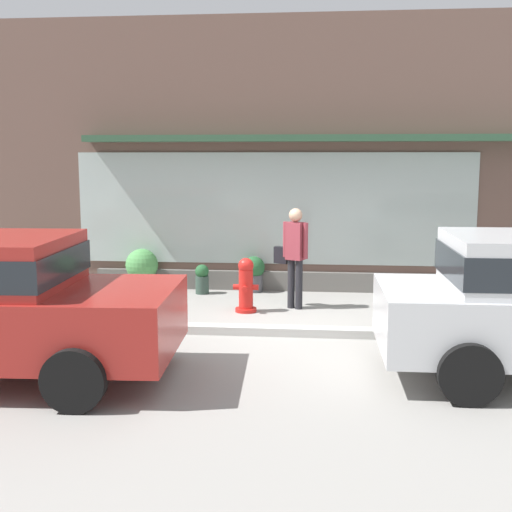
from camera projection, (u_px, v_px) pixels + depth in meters
ground_plane at (294, 332)px, 9.52m from camera, size 60.00×60.00×0.00m
curb_strip at (293, 331)px, 9.31m from camera, size 14.00×0.24×0.12m
storefront at (302, 159)px, 12.29m from camera, size 14.00×0.81×5.04m
fire_hydrant at (246, 285)px, 10.68m from camera, size 0.41×0.38×0.88m
pedestrian_with_handbag at (294, 251)px, 10.85m from camera, size 0.58×0.40×1.66m
potted_plant_window_right at (142, 268)px, 12.39m from camera, size 0.61×0.61×0.79m
potted_plant_corner_tall at (202, 279)px, 12.13m from camera, size 0.25×0.25×0.54m
potted_plant_window_left at (37, 272)px, 12.30m from camera, size 0.42×0.42×0.71m
potted_plant_window_center at (254, 272)px, 12.29m from camera, size 0.41×0.41×0.67m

